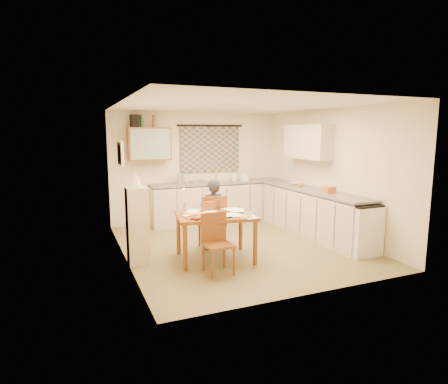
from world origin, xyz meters
name	(u,v)px	position (x,y,z in m)	size (l,w,h in m)	color
floor	(238,246)	(0.00, 0.00, -0.01)	(4.00, 4.50, 0.02)	brown
ceiling	(239,105)	(0.00, 0.00, 2.51)	(4.00, 4.50, 0.02)	white
wall_back	(198,167)	(0.00, 2.26, 1.25)	(4.00, 0.02, 2.50)	beige
wall_front	(317,197)	(0.00, -2.26, 1.25)	(4.00, 0.02, 2.50)	beige
wall_left	(122,183)	(-2.01, 0.00, 1.25)	(0.02, 4.50, 2.50)	beige
wall_right	(331,173)	(2.01, 0.00, 1.25)	(0.02, 4.50, 2.50)	beige
window_blind	(210,150)	(0.30, 2.22, 1.65)	(1.45, 0.03, 1.05)	#2A5273
curtain_rod	(210,126)	(0.30, 2.20, 2.20)	(0.04, 0.04, 1.60)	black
wall_cabinet	(149,144)	(-1.15, 2.08, 1.80)	(0.90, 0.34, 0.70)	brown
wall_cabinet_glass	(151,144)	(-1.15, 1.91, 1.80)	(0.84, 0.02, 0.64)	#99B2A5
upper_cabinet_right	(308,142)	(1.83, 0.55, 1.85)	(0.34, 1.30, 0.70)	beige
framed_print	(120,153)	(-1.97, 0.40, 1.70)	(0.04, 0.50, 0.40)	#EEE6C7
print_canvas	(122,153)	(-1.95, 0.40, 1.70)	(0.01, 0.42, 0.32)	silver
counter_back	(222,202)	(0.48, 1.95, 0.45)	(3.30, 0.62, 0.92)	beige
counter_right	(313,213)	(1.70, 0.11, 0.45)	(0.62, 2.95, 0.92)	beige
stove	(360,229)	(1.70, -1.20, 0.43)	(0.55, 0.55, 0.86)	white
sink	(221,183)	(0.46, 1.95, 0.88)	(0.55, 0.45, 0.10)	silver
tap	(216,175)	(0.42, 2.13, 1.06)	(0.03, 0.03, 0.28)	silver
dish_rack	(199,182)	(-0.09, 1.95, 0.95)	(0.35, 0.30, 0.06)	silver
kettle	(180,178)	(-0.51, 1.95, 1.04)	(0.18, 0.18, 0.24)	silver
mixing_bowl	(244,177)	(1.06, 1.95, 1.00)	(0.24, 0.24, 0.16)	white
soap_bottle	(234,176)	(0.81, 2.00, 1.02)	(0.09, 0.09, 0.20)	white
bowl	(294,184)	(1.70, 0.81, 0.95)	(0.22, 0.22, 0.05)	white
orange_bag	(329,190)	(1.70, -0.36, 0.98)	(0.22, 0.16, 0.12)	#CE6727
fruit_orange	(301,185)	(1.65, 0.47, 0.97)	(0.10, 0.10, 0.10)	#CE6727
speaker	(135,121)	(-1.44, 2.08, 2.28)	(0.16, 0.20, 0.26)	black
bottle_green	(142,121)	(-1.29, 2.08, 2.28)	(0.07, 0.07, 0.26)	#195926
bottle_brown	(154,121)	(-1.04, 2.08, 2.28)	(0.07, 0.07, 0.26)	brown
dining_table	(215,237)	(-0.66, -0.54, 0.38)	(1.34, 1.09, 0.75)	brown
chair_far	(212,232)	(-0.51, 0.00, 0.30)	(0.49, 0.49, 0.97)	brown
chair_near	(218,255)	(-0.84, -1.11, 0.27)	(0.40, 0.40, 0.87)	brown
person	(213,215)	(-0.50, -0.02, 0.62)	(0.47, 0.32, 1.24)	black
shelf_stand	(138,226)	(-1.84, -0.24, 0.60)	(0.32, 0.30, 1.21)	beige
lampshade	(136,180)	(-1.84, -0.24, 1.32)	(0.20, 0.20, 0.22)	#EEE6C7
letter_rack	(209,206)	(-0.67, -0.28, 0.83)	(0.22, 0.10, 0.16)	brown
mug	(249,215)	(-0.28, -0.96, 0.79)	(0.12, 0.12, 0.09)	white
magazine	(190,218)	(-1.14, -0.73, 0.76)	(0.29, 0.33, 0.03)	maroon
book	(190,216)	(-1.08, -0.56, 0.76)	(0.20, 0.27, 0.02)	#CE6727
orange_box	(200,218)	(-1.01, -0.80, 0.77)	(0.12, 0.08, 0.04)	#CE6727
eyeglasses	(228,218)	(-0.58, -0.88, 0.76)	(0.13, 0.04, 0.02)	black
candle_holder	(184,209)	(-1.13, -0.40, 0.84)	(0.06, 0.06, 0.18)	silver
candle	(182,197)	(-1.18, -0.43, 1.04)	(0.02, 0.02, 0.22)	white
candle_flame	(184,189)	(-1.13, -0.40, 1.16)	(0.02, 0.02, 0.02)	#FFCC66
papers	(222,213)	(-0.54, -0.53, 0.76)	(1.12, 1.10, 0.02)	white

